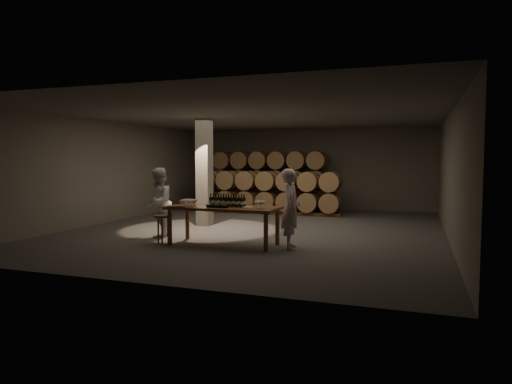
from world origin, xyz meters
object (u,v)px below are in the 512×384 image
(stool, at_px, (163,220))
(person_man, at_px, (291,209))
(person_woman, at_px, (159,202))
(notebook_near, at_px, (181,206))
(bottle_cluster, at_px, (227,202))
(plate, at_px, (247,207))
(tasting_table, at_px, (224,211))

(stool, relative_size, person_man, 0.38)
(person_woman, bearing_deg, notebook_near, 42.41)
(bottle_cluster, distance_m, plate, 0.55)
(bottle_cluster, height_order, notebook_near, bottle_cluster)
(bottle_cluster, bearing_deg, person_man, 1.26)
(notebook_near, bearing_deg, bottle_cluster, 16.72)
(tasting_table, height_order, plate, plate)
(person_woman, bearing_deg, bottle_cluster, 69.71)
(tasting_table, xyz_separation_m, person_woman, (-2.02, 0.45, 0.10))
(tasting_table, relative_size, plate, 10.41)
(bottle_cluster, relative_size, person_woman, 0.48)
(person_man, bearing_deg, tasting_table, 75.95)
(tasting_table, height_order, stool, tasting_table)
(notebook_near, height_order, stool, notebook_near)
(notebook_near, distance_m, person_woman, 1.45)
(bottle_cluster, distance_m, stool, 1.63)
(plate, height_order, stool, plate)
(tasting_table, xyz_separation_m, plate, (0.61, -0.04, 0.11))
(notebook_near, bearing_deg, tasting_table, 16.50)
(bottle_cluster, xyz_separation_m, person_woman, (-2.09, 0.41, -0.12))
(tasting_table, height_order, bottle_cluster, bottle_cluster)
(bottle_cluster, bearing_deg, stool, -167.04)
(tasting_table, bearing_deg, plate, -4.08)
(tasting_table, bearing_deg, person_woman, 167.33)
(notebook_near, bearing_deg, plate, 4.85)
(stool, height_order, person_woman, person_woman)
(bottle_cluster, height_order, plate, bottle_cluster)
(bottle_cluster, height_order, person_man, person_man)
(plate, distance_m, stool, 2.10)
(tasting_table, bearing_deg, person_man, 2.75)
(tasting_table, bearing_deg, bottle_cluster, 29.40)
(person_woman, bearing_deg, plate, 70.08)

